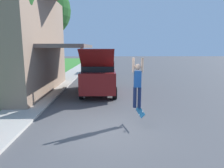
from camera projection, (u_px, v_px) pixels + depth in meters
The scene contains 7 objects.
ground_plane at pixel (103, 131), 6.80m from camera, with size 120.00×120.00×0.00m, color #49494C.
sidewalk at pixel (48, 92), 12.60m from camera, with size 1.80×80.00×0.10m.
lawn_tree_far at pixel (43, 10), 17.05m from camera, with size 4.65×4.65×8.25m.
suv_parked at pixel (99, 75), 12.27m from camera, with size 2.05×5.45×2.74m.
car_down_street at pixel (98, 67), 22.13m from camera, with size 1.96×4.17×1.42m.
skateboarder at pixel (137, 82), 7.24m from camera, with size 0.41×0.21×1.83m.
skateboard at pixel (140, 111), 7.25m from camera, with size 0.26×0.82×0.27m.
Camera 1 is at (0.14, -6.41, 2.79)m, focal length 32.00 mm.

